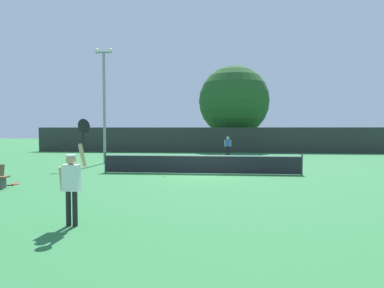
{
  "coord_description": "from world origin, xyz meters",
  "views": [
    {
      "loc": [
        1.14,
        -17.44,
        2.31
      ],
      "look_at": [
        -0.73,
        2.88,
        1.4
      ],
      "focal_mm": 31.97,
      "sensor_mm": 36.0,
      "label": 1
    }
  ],
  "objects_px": {
    "large_tree": "(234,101)",
    "parked_car_mid": "(228,141)",
    "player_receiving": "(228,144)",
    "tennis_ball": "(164,176)",
    "parked_car_near": "(144,142)",
    "spare_racket": "(15,184)",
    "parked_car_far": "(274,142)",
    "player_serving": "(72,179)",
    "light_pole": "(104,98)"
  },
  "relations": [
    {
      "from": "player_serving",
      "to": "parked_car_far",
      "type": "bearing_deg",
      "value": 73.45
    },
    {
      "from": "parked_car_mid",
      "to": "light_pole",
      "type": "bearing_deg",
      "value": -118.68
    },
    {
      "from": "player_receiving",
      "to": "tennis_ball",
      "type": "xyz_separation_m",
      "value": [
        -3.19,
        -13.16,
        -0.96
      ]
    },
    {
      "from": "parked_car_mid",
      "to": "parked_car_far",
      "type": "height_order",
      "value": "same"
    },
    {
      "from": "tennis_ball",
      "to": "large_tree",
      "type": "bearing_deg",
      "value": 79.56
    },
    {
      "from": "parked_car_mid",
      "to": "parked_car_far",
      "type": "distance_m",
      "value": 5.95
    },
    {
      "from": "parked_car_mid",
      "to": "player_serving",
      "type": "bearing_deg",
      "value": -102.27
    },
    {
      "from": "spare_racket",
      "to": "parked_car_far",
      "type": "bearing_deg",
      "value": 60.73
    },
    {
      "from": "parked_car_near",
      "to": "player_receiving",
      "type": "bearing_deg",
      "value": -53.02
    },
    {
      "from": "player_serving",
      "to": "large_tree",
      "type": "xyz_separation_m",
      "value": [
        4.69,
        29.7,
        4.16
      ]
    },
    {
      "from": "large_tree",
      "to": "parked_car_mid",
      "type": "bearing_deg",
      "value": 98.26
    },
    {
      "from": "tennis_ball",
      "to": "spare_racket",
      "type": "distance_m",
      "value": 6.4
    },
    {
      "from": "player_receiving",
      "to": "parked_car_far",
      "type": "distance_m",
      "value": 10.92
    },
    {
      "from": "player_receiving",
      "to": "large_tree",
      "type": "distance_m",
      "value": 9.32
    },
    {
      "from": "light_pole",
      "to": "parked_car_far",
      "type": "bearing_deg",
      "value": 50.76
    },
    {
      "from": "player_serving",
      "to": "parked_car_mid",
      "type": "distance_m",
      "value": 34.25
    },
    {
      "from": "spare_racket",
      "to": "parked_car_mid",
      "type": "height_order",
      "value": "parked_car_mid"
    },
    {
      "from": "parked_car_near",
      "to": "parked_car_mid",
      "type": "relative_size",
      "value": 1.01
    },
    {
      "from": "tennis_ball",
      "to": "parked_car_near",
      "type": "xyz_separation_m",
      "value": [
        -6.34,
        22.84,
        0.74
      ]
    },
    {
      "from": "tennis_ball",
      "to": "spare_racket",
      "type": "relative_size",
      "value": 0.13
    },
    {
      "from": "spare_racket",
      "to": "parked_car_near",
      "type": "relative_size",
      "value": 0.12
    },
    {
      "from": "player_receiving",
      "to": "parked_car_near",
      "type": "bearing_deg",
      "value": -45.46
    },
    {
      "from": "player_receiving",
      "to": "parked_car_near",
      "type": "relative_size",
      "value": 0.37
    },
    {
      "from": "player_serving",
      "to": "light_pole",
      "type": "height_order",
      "value": "light_pole"
    },
    {
      "from": "player_receiving",
      "to": "parked_car_far",
      "type": "xyz_separation_m",
      "value": [
        5.27,
        9.56,
        -0.22
      ]
    },
    {
      "from": "player_receiving",
      "to": "light_pole",
      "type": "distance_m",
      "value": 11.38
    },
    {
      "from": "player_receiving",
      "to": "spare_racket",
      "type": "height_order",
      "value": "player_receiving"
    },
    {
      "from": "spare_racket",
      "to": "parked_car_far",
      "type": "distance_m",
      "value": 29.17
    },
    {
      "from": "player_receiving",
      "to": "spare_racket",
      "type": "xyz_separation_m",
      "value": [
        -8.98,
        -15.88,
        -0.97
      ]
    },
    {
      "from": "light_pole",
      "to": "parked_car_near",
      "type": "height_order",
      "value": "light_pole"
    },
    {
      "from": "player_receiving",
      "to": "parked_car_near",
      "type": "distance_m",
      "value": 13.58
    },
    {
      "from": "large_tree",
      "to": "player_receiving",
      "type": "bearing_deg",
      "value": -95.22
    },
    {
      "from": "tennis_ball",
      "to": "parked_car_near",
      "type": "bearing_deg",
      "value": 105.5
    },
    {
      "from": "tennis_ball",
      "to": "parked_car_mid",
      "type": "height_order",
      "value": "parked_car_mid"
    },
    {
      "from": "player_receiving",
      "to": "spare_racket",
      "type": "relative_size",
      "value": 3.14
    },
    {
      "from": "tennis_ball",
      "to": "spare_racket",
      "type": "height_order",
      "value": "tennis_ball"
    },
    {
      "from": "tennis_ball",
      "to": "large_tree",
      "type": "relative_size",
      "value": 0.01
    },
    {
      "from": "large_tree",
      "to": "parked_car_mid",
      "type": "xyz_separation_m",
      "value": [
        -0.63,
        4.31,
        -4.52
      ]
    },
    {
      "from": "tennis_ball",
      "to": "parked_car_near",
      "type": "distance_m",
      "value": 23.71
    },
    {
      "from": "light_pole",
      "to": "parked_car_far",
      "type": "xyz_separation_m",
      "value": [
        13.55,
        16.59,
        -3.59
      ]
    },
    {
      "from": "parked_car_mid",
      "to": "spare_racket",
      "type": "bearing_deg",
      "value": -113.21
    },
    {
      "from": "tennis_ball",
      "to": "player_receiving",
      "type": "bearing_deg",
      "value": 76.36
    },
    {
      "from": "tennis_ball",
      "to": "spare_racket",
      "type": "bearing_deg",
      "value": -154.83
    },
    {
      "from": "player_receiving",
      "to": "tennis_ball",
      "type": "bearing_deg",
      "value": 76.36
    },
    {
      "from": "player_serving",
      "to": "spare_racket",
      "type": "bearing_deg",
      "value": 132.1
    },
    {
      "from": "parked_car_near",
      "to": "parked_car_far",
      "type": "xyz_separation_m",
      "value": [
        14.8,
        -0.12,
        0.0
      ]
    },
    {
      "from": "tennis_ball",
      "to": "large_tree",
      "type": "xyz_separation_m",
      "value": [
        3.94,
        21.4,
        5.26
      ]
    },
    {
      "from": "light_pole",
      "to": "large_tree",
      "type": "distance_m",
      "value": 17.77
    },
    {
      "from": "player_serving",
      "to": "spare_racket",
      "type": "xyz_separation_m",
      "value": [
        -5.04,
        5.58,
        -1.11
      ]
    },
    {
      "from": "large_tree",
      "to": "parked_car_far",
      "type": "distance_m",
      "value": 6.53
    }
  ]
}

